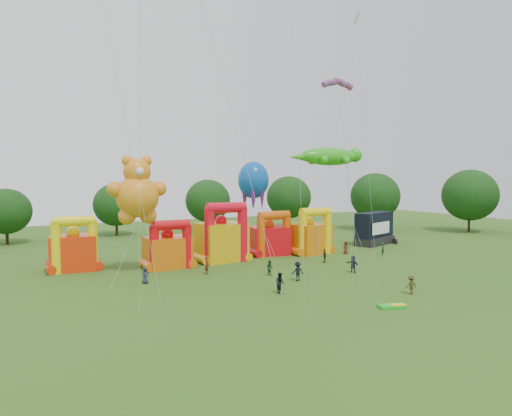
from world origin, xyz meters
name	(u,v)px	position (x,y,z in m)	size (l,w,h in m)	color
ground	(392,321)	(0.00, 0.00, 0.00)	(160.00, 160.00, 0.00)	#2B5718
tree_ring	(375,233)	(-1.17, 0.61, 6.26)	(122.44, 124.53, 12.07)	#352314
bouncy_castle_0	(74,249)	(-17.92, 29.09, 2.29)	(5.21, 4.41, 6.01)	red
bouncy_castle_1	(168,249)	(-8.45, 25.75, 2.08)	(4.92, 4.04, 5.44)	#DB5D0B
bouncy_castle_2	(222,239)	(-1.46, 26.78, 2.70)	(5.93, 4.99, 7.14)	#D6A20B
bouncy_castle_3	(270,238)	(5.78, 27.93, 2.20)	(5.37, 4.57, 5.78)	red
bouncy_castle_4	(310,236)	(11.03, 26.35, 2.34)	(5.77, 5.03, 6.16)	orange
stage_trailer	(374,229)	(24.14, 28.56, 2.33)	(7.92, 5.12, 4.86)	black
teddy_bear_kite	(132,221)	(-13.00, 22.98, 5.67)	(6.95, 7.69, 12.45)	orange
gecko_kite	(338,184)	(17.00, 28.18, 9.08)	(12.64, 8.35, 14.47)	green
octopus_kite	(259,208)	(5.29, 29.91, 5.94)	(4.29, 12.15, 12.37)	#0C51B5
parafoil_kites	(208,134)	(-7.63, 15.52, 14.03)	(29.05, 11.64, 30.09)	red
diamond_kites	(298,105)	(0.49, 13.15, 16.88)	(23.54, 17.83, 39.89)	red
folded_kite_bundle	(392,306)	(2.38, 2.46, 0.14)	(2.21, 1.56, 0.31)	green
spectator_0	(145,275)	(-12.60, 19.39, 0.78)	(0.76, 0.50, 1.56)	#24283D
spectator_1	(207,265)	(-5.85, 20.57, 0.94)	(0.68, 0.45, 1.87)	maroon
spectator_2	(270,268)	(-0.28, 17.14, 0.77)	(0.75, 0.59, 1.55)	#1C4621
spectator_3	(298,271)	(0.86, 13.60, 0.95)	(1.23, 0.70, 1.90)	black
spectator_4	(325,256)	(8.84, 20.13, 0.81)	(0.95, 0.39, 1.62)	#362B15
spectator_5	(353,264)	(8.18, 14.16, 0.90)	(1.66, 0.53, 1.79)	#24223A
spectator_6	(346,248)	(14.88, 23.72, 0.84)	(0.82, 0.53, 1.67)	#502116
spectator_7	(383,249)	(18.12, 20.30, 0.85)	(0.62, 0.41, 1.70)	#183E25
spectator_8	(280,283)	(-3.07, 10.35, 0.92)	(0.89, 0.69, 1.83)	black
spectator_9	(411,285)	(6.87, 4.85, 0.81)	(1.05, 0.60, 1.63)	#393416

